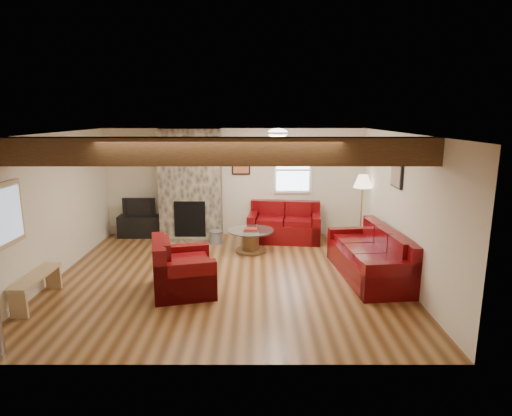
{
  "coord_description": "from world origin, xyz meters",
  "views": [
    {
      "loc": [
        0.5,
        -7.15,
        2.8
      ],
      "look_at": [
        0.5,
        0.4,
        1.15
      ],
      "focal_mm": 30.0,
      "sensor_mm": 36.0,
      "label": 1
    }
  ],
  "objects": [
    {
      "name": "artwork_right",
      "position": [
        2.96,
        0.3,
        1.75
      ],
      "size": [
        0.06,
        0.55,
        0.42
      ],
      "primitive_type": null,
      "color": "black",
      "rests_on": "room"
    },
    {
      "name": "artwork_back",
      "position": [
        0.15,
        2.71,
        1.7
      ],
      "size": [
        0.42,
        0.06,
        0.52
      ],
      "primitive_type": null,
      "color": "black",
      "rests_on": "room"
    },
    {
      "name": "television",
      "position": [
        -2.2,
        2.53,
        0.72
      ],
      "size": [
        0.75,
        0.1,
        0.43
      ],
      "primitive_type": "imported",
      "color": "black",
      "rests_on": "tv_cabinet"
    },
    {
      "name": "chimney_breast",
      "position": [
        -1.0,
        2.49,
        1.22
      ],
      "size": [
        1.4,
        0.67,
        2.5
      ],
      "color": "#36322A",
      "rests_on": "floor"
    },
    {
      "name": "armchair_red",
      "position": [
        -0.67,
        -0.63,
        0.43
      ],
      "size": [
        1.17,
        1.27,
        0.87
      ],
      "primitive_type": null,
      "rotation": [
        0.0,
        0.0,
        1.81
      ],
      "color": "#450407",
      "rests_on": "floor"
    },
    {
      "name": "oak_beam",
      "position": [
        0.0,
        -1.25,
        2.31
      ],
      "size": [
        6.0,
        0.36,
        0.38
      ],
      "primitive_type": "cube",
      "color": "#362110",
      "rests_on": "room"
    },
    {
      "name": "coal_bucket",
      "position": [
        -0.4,
        1.99,
        0.15
      ],
      "size": [
        0.32,
        0.32,
        0.3
      ],
      "primitive_type": null,
      "color": "gray",
      "rests_on": "floor"
    },
    {
      "name": "hatch_window",
      "position": [
        -2.96,
        -1.5,
        1.45
      ],
      "size": [
        0.08,
        1.0,
        0.9
      ],
      "primitive_type": null,
      "color": "tan",
      "rests_on": "room"
    },
    {
      "name": "coffee_table",
      "position": [
        0.39,
        1.4,
        0.24
      ],
      "size": [
        0.96,
        0.96,
        0.5
      ],
      "color": "#4B3018",
      "rests_on": "floor"
    },
    {
      "name": "back_window",
      "position": [
        1.35,
        2.71,
        1.55
      ],
      "size": [
        0.9,
        0.08,
        1.1
      ],
      "primitive_type": null,
      "color": "silver",
      "rests_on": "room"
    },
    {
      "name": "room",
      "position": [
        0.0,
        0.0,
        1.25
      ],
      "size": [
        8.0,
        8.0,
        8.0
      ],
      "color": "#573317",
      "rests_on": "ground"
    },
    {
      "name": "tv_cabinet",
      "position": [
        -2.2,
        2.53,
        0.25
      ],
      "size": [
        1.01,
        0.4,
        0.5
      ],
      "primitive_type": "cube",
      "color": "black",
      "rests_on": "floor"
    },
    {
      "name": "sofa_three",
      "position": [
        2.48,
        -0.0,
        0.42
      ],
      "size": [
        1.12,
        2.27,
        0.85
      ],
      "primitive_type": null,
      "rotation": [
        0.0,
        0.0,
        -1.48
      ],
      "color": "#450407",
      "rests_on": "floor"
    },
    {
      "name": "floor_lamp",
      "position": [
        2.8,
        1.96,
        1.31
      ],
      "size": [
        0.39,
        0.39,
        1.54
      ],
      "color": "tan",
      "rests_on": "floor"
    },
    {
      "name": "loveseat",
      "position": [
        1.14,
        2.23,
        0.43
      ],
      "size": [
        1.7,
        1.1,
        0.85
      ],
      "primitive_type": null,
      "rotation": [
        0.0,
        0.0,
        -0.12
      ],
      "color": "#450407",
      "rests_on": "floor"
    },
    {
      "name": "ceiling_dome",
      "position": [
        0.9,
        0.9,
        2.44
      ],
      "size": [
        0.4,
        0.4,
        0.18
      ],
      "primitive_type": null,
      "color": "silver",
      "rests_on": "room"
    },
    {
      "name": "pine_bench",
      "position": [
        -2.83,
        -1.07,
        0.22
      ],
      "size": [
        0.27,
        1.15,
        0.43
      ],
      "primitive_type": null,
      "color": "tan",
      "rests_on": "floor"
    }
  ]
}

